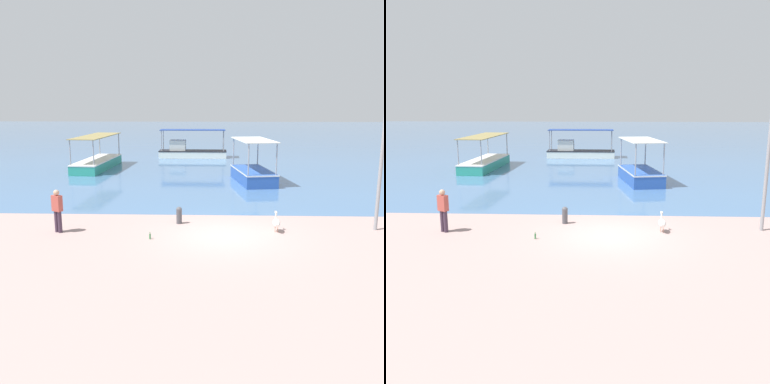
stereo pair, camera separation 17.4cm
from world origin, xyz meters
The scene contains 10 objects.
ground centered at (0.00, 0.00, 0.00)m, with size 120.00×120.00×0.00m, color #A88B85.
harbor_water centered at (0.00, 48.00, 0.00)m, with size 110.00×90.00×0.00m, color #476E9B.
fishing_boat_near_left centered at (-2.16, 23.04, 0.61)m, with size 6.09×1.86×2.52m.
fishing_boat_far_left centered at (2.25, 11.11, 0.57)m, with size 2.65×4.89×2.68m.
fishing_boat_outer centered at (-8.95, 16.27, 0.52)m, with size 2.41×7.08×2.49m.
pelican centered at (2.07, 0.59, 0.38)m, with size 0.30×0.80×0.80m.
lamp_post centered at (6.05, 0.99, 3.19)m, with size 0.28×0.28×5.66m.
mooring_bollard centered at (-1.80, 1.62, 0.39)m, with size 0.24×0.24×0.72m.
fisherman_standing centered at (-6.42, 0.25, 0.91)m, with size 0.46×0.39×1.69m.
glass_bottle centered at (-2.75, -0.48, 0.11)m, with size 0.07×0.07×0.27m.
Camera 2 is at (-0.48, -15.55, 5.00)m, focal length 40.00 mm.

